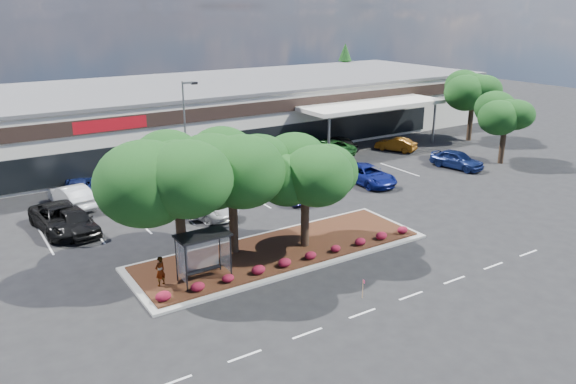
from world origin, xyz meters
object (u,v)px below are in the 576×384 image
survey_stake (363,286)px  car_0 (61,218)px  light_pole (187,145)px  car_1 (75,221)px

survey_stake → car_0: size_ratio=0.16×
light_pole → survey_stake: bearing=-88.6°
car_0 → car_1: bearing=-62.6°
survey_stake → car_1: size_ratio=0.20×
light_pole → survey_stake: 20.87m
light_pole → survey_stake: light_pole is taller
car_0 → car_1: 1.12m
light_pole → car_1: size_ratio=1.76×
survey_stake → light_pole: bearing=91.4°
car_0 → survey_stake: bearing=-64.6°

